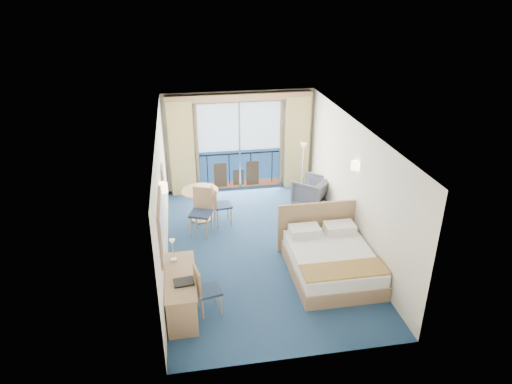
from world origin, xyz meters
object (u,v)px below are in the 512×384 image
object	(u,v)px
table_chair_a	(219,203)
round_table	(200,197)
desk_chair	(204,288)
table_chair_b	(202,208)
floor_lamp	(303,156)
bed	(331,259)
nightstand	(334,221)
desk	(182,306)
armchair	(312,192)

from	to	relation	value
table_chair_a	round_table	bearing A→B (deg)	51.11
desk_chair	round_table	xyz separation A→B (m)	(0.15, 3.45, 0.07)
desk_chair	table_chair_b	bearing A→B (deg)	-14.55
floor_lamp	table_chair_a	world-z (taller)	floor_lamp
bed	nightstand	bearing A→B (deg)	69.40
desk	desk_chair	xyz separation A→B (m)	(0.39, 0.25, 0.13)
nightstand	armchair	distance (m)	1.43
floor_lamp	bed	bearing A→B (deg)	-96.13
table_chair_b	desk_chair	bearing A→B (deg)	-72.56
nightstand	desk_chair	bearing A→B (deg)	-143.35
bed	table_chair_a	world-z (taller)	bed
armchair	desk_chair	distance (m)	4.78
round_table	table_chair_a	world-z (taller)	table_chair_a
armchair	desk_chair	world-z (taller)	desk_chair
desk	round_table	bearing A→B (deg)	81.77
bed	desk_chair	distance (m)	2.66
desk_chair	table_chair_a	xyz separation A→B (m)	(0.57, 3.19, 0.01)
nightstand	floor_lamp	size ratio (longest dim) A/B	0.40
table_chair_a	armchair	bearing A→B (deg)	-84.58
armchair	table_chair_b	distance (m)	2.99
armchair	table_chair_a	xyz separation A→B (m)	(-2.43, -0.54, 0.16)
bed	armchair	distance (m)	2.98
nightstand	table_chair_b	xyz separation A→B (m)	(-2.96, 0.54, 0.32)
nightstand	desk	distance (m)	4.33
table_chair_a	table_chair_b	xyz separation A→B (m)	(-0.42, -0.33, 0.07)
desk	round_table	size ratio (longest dim) A/B	1.76
floor_lamp	desk	bearing A→B (deg)	-125.26
nightstand	floor_lamp	world-z (taller)	floor_lamp
round_table	bed	bearing A→B (deg)	-48.12
desk	table_chair_a	size ratio (longest dim) A/B	1.60
round_table	table_chair_a	distance (m)	0.50
bed	floor_lamp	distance (m)	3.75
floor_lamp	table_chair_b	distance (m)	3.23
floor_lamp	desk	xyz separation A→B (m)	(-3.31, -4.68, -0.70)
round_table	desk	bearing A→B (deg)	-98.23
armchair	desk	bearing A→B (deg)	3.80
bed	desk_chair	world-z (taller)	bed
bed	round_table	xyz separation A→B (m)	(-2.38, 2.66, 0.29)
bed	table_chair_a	size ratio (longest dim) A/B	2.15
floor_lamp	table_chair_a	size ratio (longest dim) A/B	1.51
nightstand	floor_lamp	bearing A→B (deg)	94.84
desk	round_table	xyz separation A→B (m)	(0.53, 3.69, 0.20)
floor_lamp	desk_chair	world-z (taller)	floor_lamp
floor_lamp	desk	size ratio (longest dim) A/B	0.95
bed	table_chair_b	xyz separation A→B (m)	(-2.38, 2.07, 0.30)
table_chair_a	nightstand	bearing A→B (deg)	-116.34
bed	armchair	bearing A→B (deg)	81.12
desk	desk_chair	bearing A→B (deg)	32.59
floor_lamp	desk_chair	xyz separation A→B (m)	(-2.92, -4.43, -0.57)
bed	floor_lamp	xyz separation A→B (m)	(0.39, 3.65, 0.79)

